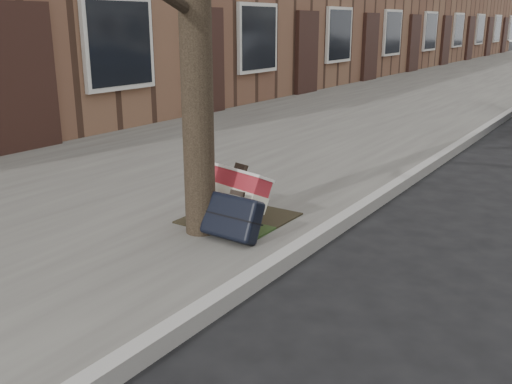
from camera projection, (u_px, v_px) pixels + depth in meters
The scene contains 5 objects.
ground at pixel (408, 364), 3.18m from camera, with size 120.00×120.00×0.00m, color black.
near_sidewalk at pixel (458, 84), 17.10m from camera, with size 5.00×70.00×0.12m, color #67655D.
dirt_patch at pixel (239, 218), 5.16m from camera, with size 0.85×0.85×0.01m, color black.
suitcase_red at pixel (233, 197), 4.96m from camera, with size 0.65×0.18×0.47m, color maroon.
suitcase_navy at pixel (232, 217), 4.62m from camera, with size 0.50×0.16×0.36m, color black.
Camera 1 is at (0.82, -2.78, 1.83)m, focal length 40.00 mm.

